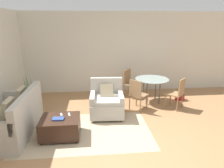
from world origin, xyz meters
The scene contains 15 objects.
ground_plane centered at (0.00, 0.00, 0.00)m, with size 20.00×20.00×0.00m, color #A3754C.
wall_back centered at (0.00, 3.47, 1.38)m, with size 12.00×0.06×2.75m.
area_rug centered at (-0.68, 0.64, 0.00)m, with size 2.93×1.79×0.01m.
couch centered at (-2.26, 0.77, 0.32)m, with size 0.90×1.89×0.93m.
armchair centered at (-0.14, 1.45, 0.36)m, with size 0.90×0.90×0.95m.
ottoman centered at (-1.21, 0.48, 0.24)m, with size 0.82×0.67×0.44m.
book_stack centered at (-1.24, 0.42, 0.46)m, with size 0.25×0.17×0.03m.
tv_remote_primary centered at (-1.03, 0.64, 0.45)m, with size 0.08×0.17×0.01m.
tv_remote_secondary centered at (-1.20, 0.65, 0.45)m, with size 0.07×0.14×0.01m.
potted_plant centered at (-2.32, 2.16, 0.19)m, with size 0.42×0.42×1.05m.
dining_table centered at (1.31, 2.26, 0.65)m, with size 1.02×1.02×0.75m.
dining_chair_near_left centered at (0.72, 1.67, 0.52)m, with size 0.59×0.59×0.90m.
dining_chair_near_right centered at (1.89, 1.67, 0.52)m, with size 0.59×0.59×0.90m.
dining_chair_far_left centered at (0.72, 2.84, 0.52)m, with size 0.59×0.59×0.90m.
potted_plant_small centered at (2.28, 2.33, 0.14)m, with size 0.30×0.30×0.67m.
Camera 1 is at (-0.48, -3.44, 2.39)m, focal length 32.00 mm.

